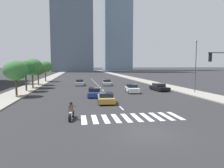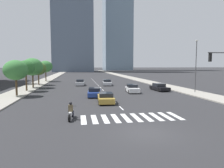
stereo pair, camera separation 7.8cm
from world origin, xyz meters
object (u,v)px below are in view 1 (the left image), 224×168
(sedan_black_4, at_px, (159,87))
(street_tree_second, at_px, (26,68))
(sedan_white_1, at_px, (132,89))
(sedan_blue_3, at_px, (94,92))
(motorcycle_lead, at_px, (71,112))
(street_tree_nearest, at_px, (16,70))
(sedan_silver_2, at_px, (80,83))
(street_tree_fifth, at_px, (45,67))
(sedan_gold_0, at_px, (106,98))
(street_tree_third, at_px, (32,67))
(sedan_silver_5, at_px, (107,83))
(street_lamp_east, at_px, (196,63))
(street_tree_fourth, at_px, (38,69))

(sedan_black_4, distance_m, street_tree_second, 23.36)
(sedan_white_1, xyz_separation_m, sedan_blue_3, (-6.51, -3.28, -0.03))
(motorcycle_lead, xyz_separation_m, street_tree_second, (-8.11, 19.86, 3.47))
(sedan_white_1, xyz_separation_m, street_tree_nearest, (-17.56, -1.61, 3.17))
(motorcycle_lead, bearing_deg, sedan_black_4, -32.61)
(sedan_silver_2, xyz_separation_m, street_tree_second, (-9.19, -9.42, 3.46))
(sedan_silver_2, distance_m, street_tree_fifth, 15.81)
(sedan_black_4, relative_size, street_tree_nearest, 0.94)
(sedan_gold_0, height_order, street_tree_third, street_tree_third)
(sedan_silver_5, relative_size, street_tree_nearest, 0.93)
(street_tree_third, bearing_deg, street_tree_second, -90.00)
(street_tree_nearest, bearing_deg, sedan_silver_2, 58.90)
(street_tree_nearest, distance_m, street_tree_fifth, 27.61)
(sedan_silver_5, relative_size, street_lamp_east, 0.57)
(sedan_white_1, relative_size, street_tree_second, 0.85)
(sedan_white_1, xyz_separation_m, sedan_black_4, (5.39, 1.62, -0.03))
(sedan_black_4, height_order, street_tree_fifth, street_tree_fifth)
(sedan_silver_2, bearing_deg, sedan_silver_5, -96.03)
(street_tree_nearest, height_order, street_tree_second, street_tree_second)
(sedan_blue_3, xyz_separation_m, sedan_silver_5, (4.09, 16.02, -0.00))
(sedan_black_4, distance_m, street_tree_fourth, 26.95)
(street_tree_nearest, xyz_separation_m, street_tree_second, (-0.00, 5.81, 0.27))
(sedan_silver_5, relative_size, street_tree_second, 0.91)
(sedan_white_1, xyz_separation_m, street_lamp_east, (9.89, -2.28, 4.30))
(sedan_silver_2, xyz_separation_m, street_tree_fourth, (-9.19, 1.78, 3.14))
(sedan_black_4, height_order, street_tree_fourth, street_tree_fourth)
(sedan_silver_2, relative_size, sedan_blue_3, 1.01)
(street_tree_second, bearing_deg, street_tree_fourth, 90.00)
(sedan_white_1, bearing_deg, sedan_black_4, 111.21)
(street_lamp_east, height_order, street_tree_fourth, street_lamp_east)
(sedan_blue_3, bearing_deg, sedan_white_1, -58.20)
(street_tree_fifth, bearing_deg, street_tree_second, -90.00)
(sedan_blue_3, relative_size, street_tree_third, 0.83)
(sedan_blue_3, distance_m, street_tree_fifth, 31.48)
(sedan_blue_3, bearing_deg, street_tree_second, 61.03)
(sedan_blue_3, height_order, street_tree_second, street_tree_second)
(motorcycle_lead, relative_size, sedan_gold_0, 0.45)
(sedan_white_1, relative_size, street_tree_fourth, 0.87)
(sedan_gold_0, height_order, sedan_silver_5, sedan_silver_5)
(street_tree_fourth, bearing_deg, sedan_white_1, -41.24)
(sedan_white_1, relative_size, street_tree_fifth, 0.79)
(sedan_black_4, xyz_separation_m, street_tree_fourth, (-22.95, 13.77, 3.16))
(motorcycle_lead, distance_m, sedan_white_1, 18.29)
(sedan_gold_0, distance_m, sedan_white_1, 10.11)
(sedan_gold_0, distance_m, sedan_blue_3, 5.24)
(sedan_black_4, bearing_deg, sedan_blue_3, -71.14)
(sedan_silver_2, height_order, street_tree_nearest, street_tree_nearest)
(sedan_blue_3, height_order, street_tree_fifth, street_tree_fifth)
(sedan_gold_0, height_order, street_lamp_east, street_lamp_east)
(street_tree_second, distance_m, street_tree_fourth, 11.20)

